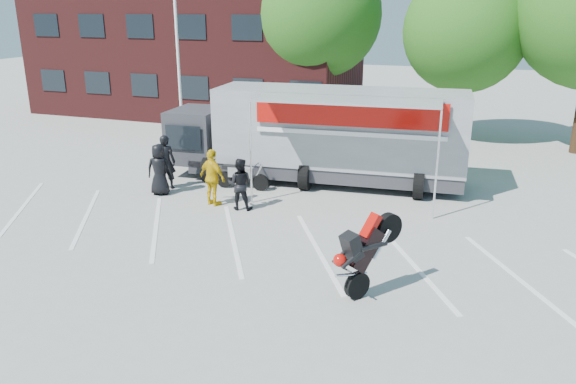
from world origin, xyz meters
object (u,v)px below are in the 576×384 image
Objects in this scene: tree_left at (319,15)px; spectator_leather_c at (240,184)px; spectator_leather_b at (166,162)px; transporter_truck at (324,182)px; spectator_hivis at (213,178)px; spectator_leather_a at (159,169)px; flagpole at (182,29)px; stunt_bike_rider at (379,290)px; parked_motorcycle at (243,189)px; tree_mid at (465,31)px.

spectator_leather_c is (1.44, -12.84, -4.76)m from tree_left.
tree_left is at bearing -113.75° from spectator_leather_b.
spectator_hivis is (-2.59, -3.52, 0.90)m from transporter_truck.
spectator_hivis is at bearing -13.72° from spectator_leather_c.
spectator_leather_b reaches higher than spectator_leather_a.
transporter_truck is 4.46m from spectator_hivis.
spectator_leather_a is (2.61, -6.43, -4.20)m from flagpole.
tree_left is 13.39m from spectator_leather_a.
spectator_leather_a reaches higher than spectator_leather_c.
spectator_hivis is (-6.00, 3.81, 0.90)m from stunt_bike_rider.
stunt_bike_rider is at bearing 167.98° from spectator_hivis.
spectator_leather_a reaches higher than parked_motorcycle.
flagpole is 4.99× the size of spectator_leather_c.
tree_left is 5.39× the size of spectator_leather_c.
flagpole reaches higher than stunt_bike_rider.
flagpole is 1.04× the size of tree_mid.
spectator_leather_b is at bearing -173.61° from stunt_bike_rider.
stunt_bike_rider is 9.19m from spectator_leather_a.
spectator_leather_b is at bearing -29.15° from spectator_leather_c.
flagpole is 4.02× the size of stunt_bike_rider.
tree_left reaches higher than spectator_leather_b.
spectator_leather_b is at bearing -157.74° from transporter_truck.
flagpole is 9.28m from spectator_hivis.
tree_left is 4.82× the size of spectator_hivis.
spectator_leather_c is at bearing -115.14° from tree_mid.
tree_mid reaches higher than spectator_hivis.
flagpole is 9.86m from spectator_leather_c.
tree_left is 1.13× the size of tree_mid.
spectator_hivis reaches higher than spectator_leather_a.
parked_motorcycle is 2.86m from spectator_leather_a.
spectator_leather_c is at bearing 179.89° from stunt_bike_rider.
tree_mid is at bearing 59.84° from transporter_truck.
spectator_leather_b is at bearing -98.65° from tree_left.
transporter_truck is at bearing -167.93° from spectator_leather_b.
tree_left is 0.83× the size of transporter_truck.
spectator_leather_c reaches higher than stunt_bike_rider.
spectator_leather_b is at bearing -3.42° from spectator_hivis.
spectator_leather_c is (0.76, -1.85, 0.80)m from parked_motorcycle.
parked_motorcycle is at bearing 172.55° from stunt_bike_rider.
tree_mid is 12.81m from parked_motorcycle.
spectator_hivis reaches higher than transporter_truck.
tree_left is 4.63× the size of spectator_leather_b.
transporter_truck is at bearing -71.56° from tree_left.
flagpole reaches higher than tree_mid.
spectator_leather_a is (-8.14, 4.18, 0.85)m from stunt_bike_rider.
spectator_hivis is (-6.50, -11.80, -4.05)m from tree_mid.
tree_mid is at bearing 124.73° from stunt_bike_rider.
spectator_leather_a is (-2.32, -1.44, 0.85)m from parked_motorcycle.
parked_motorcycle is at bearing -86.44° from tree_left.
tree_left reaches higher than parked_motorcycle.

